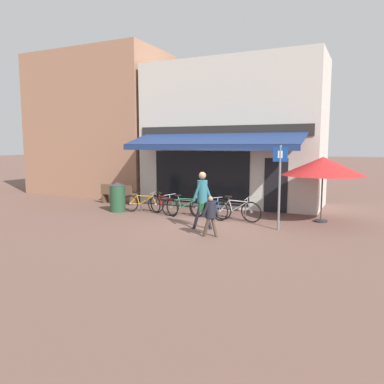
# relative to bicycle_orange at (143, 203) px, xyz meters

# --- Properties ---
(ground_plane) EXTENTS (160.00, 160.00, 0.00)m
(ground_plane) POSITION_rel_bicycle_orange_xyz_m (3.21, -0.95, -0.36)
(ground_plane) COLOR brown
(shop_front) EXTENTS (7.78, 4.76, 6.17)m
(shop_front) POSITION_rel_bicycle_orange_xyz_m (2.32, 3.68, 2.72)
(shop_front) COLOR beige
(shop_front) RESTS_ON ground_plane
(neighbour_building) EXTENTS (7.19, 4.00, 7.31)m
(neighbour_building) POSITION_rel_bicycle_orange_xyz_m (-5.36, 4.20, 3.30)
(neighbour_building) COLOR #9E7056
(neighbour_building) RESTS_ON ground_plane
(bike_rack_rail) EXTENTS (4.40, 0.04, 0.57)m
(bike_rack_rail) POSITION_rel_bicycle_orange_xyz_m (1.92, 0.21, 0.13)
(bike_rack_rail) COLOR #47494F
(bike_rack_rail) RESTS_ON ground_plane
(bicycle_orange) EXTENTS (1.71, 0.52, 0.80)m
(bicycle_orange) POSITION_rel_bicycle_orange_xyz_m (0.00, 0.00, 0.00)
(bicycle_orange) COLOR black
(bicycle_orange) RESTS_ON ground_plane
(bicycle_red) EXTENTS (1.65, 0.86, 0.83)m
(bicycle_red) POSITION_rel_bicycle_orange_xyz_m (0.95, -0.06, 0.01)
(bicycle_red) COLOR black
(bicycle_red) RESTS_ON ground_plane
(bicycle_green) EXTENTS (1.72, 0.73, 0.82)m
(bicycle_green) POSITION_rel_bicycle_orange_xyz_m (1.83, -0.02, -0.00)
(bicycle_green) COLOR black
(bicycle_green) RESTS_ON ground_plane
(bicycle_blue) EXTENTS (1.69, 0.59, 0.82)m
(bicycle_blue) POSITION_rel_bicycle_orange_xyz_m (2.79, -0.10, 0.01)
(bicycle_blue) COLOR black
(bicycle_blue) RESTS_ON ground_plane
(bicycle_silver) EXTENTS (1.82, 0.52, 0.89)m
(bicycle_silver) POSITION_rel_bicycle_orange_xyz_m (3.83, -0.08, 0.03)
(bicycle_silver) COLOR black
(bicycle_silver) RESTS_ON ground_plane
(pedestrian_adult) EXTENTS (0.60, 0.50, 1.80)m
(pedestrian_adult) POSITION_rel_bicycle_orange_xyz_m (3.27, -1.68, 0.75)
(pedestrian_adult) COLOR black
(pedestrian_adult) RESTS_ON ground_plane
(pedestrian_child) EXTENTS (0.54, 0.44, 1.18)m
(pedestrian_child) POSITION_rel_bicycle_orange_xyz_m (3.85, -2.48, 0.36)
(pedestrian_child) COLOR #47382D
(pedestrian_child) RESTS_ON ground_plane
(litter_bin) EXTENTS (0.61, 0.61, 1.15)m
(litter_bin) POSITION_rel_bicycle_orange_xyz_m (-0.99, -0.27, 0.22)
(litter_bin) COLOR #23472D
(litter_bin) RESTS_ON ground_plane
(parking_sign) EXTENTS (0.44, 0.07, 2.60)m
(parking_sign) POSITION_rel_bicycle_orange_xyz_m (5.44, -0.78, 1.22)
(parking_sign) COLOR slate
(parking_sign) RESTS_ON ground_plane
(cafe_parasol) EXTENTS (2.75, 2.75, 2.21)m
(cafe_parasol) POSITION_rel_bicycle_orange_xyz_m (6.48, 1.05, 1.54)
(cafe_parasol) COLOR #4C3D2D
(cafe_parasol) RESTS_ON ground_plane
(park_bench) EXTENTS (1.61, 0.50, 0.87)m
(park_bench) POSITION_rel_bicycle_orange_xyz_m (-2.14, 1.28, 0.10)
(park_bench) COLOR brown
(park_bench) RESTS_ON ground_plane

